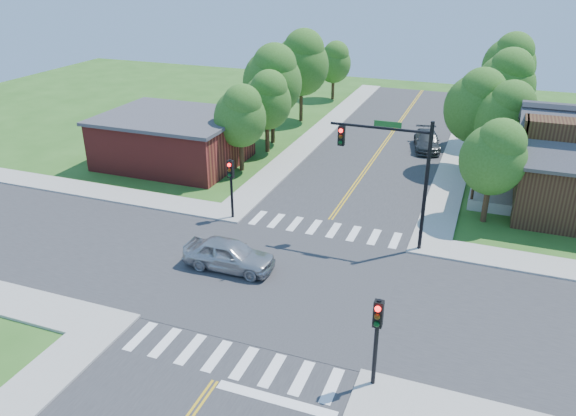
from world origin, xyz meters
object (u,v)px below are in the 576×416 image
at_px(signal_pole_nw, 231,178).
at_px(car_dgrey, 427,141).
at_px(signal_mast_ne, 395,163).
at_px(car_silver, 229,255).
at_px(signal_pole_se, 377,327).

bearing_deg(signal_pole_nw, car_dgrey, 62.67).
height_order(signal_mast_ne, car_silver, signal_mast_ne).
bearing_deg(car_dgrey, signal_pole_nw, -128.67).
relative_size(signal_mast_ne, signal_pole_nw, 1.89).
distance_m(signal_pole_se, car_silver, 10.68).
bearing_deg(signal_mast_ne, signal_pole_se, -81.44).
distance_m(signal_mast_ne, signal_pole_nw, 9.76).
bearing_deg(car_silver, car_dgrey, -16.56).
relative_size(signal_mast_ne, signal_pole_se, 1.89).
xyz_separation_m(signal_pole_nw, car_dgrey, (9.10, 17.61, -1.96)).
height_order(signal_pole_se, signal_pole_nw, same).
bearing_deg(car_dgrey, car_silver, -117.48).
bearing_deg(signal_mast_ne, car_silver, -142.65).
distance_m(signal_pole_nw, car_dgrey, 19.91).
xyz_separation_m(signal_pole_se, car_dgrey, (-2.10, 28.81, -1.96)).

